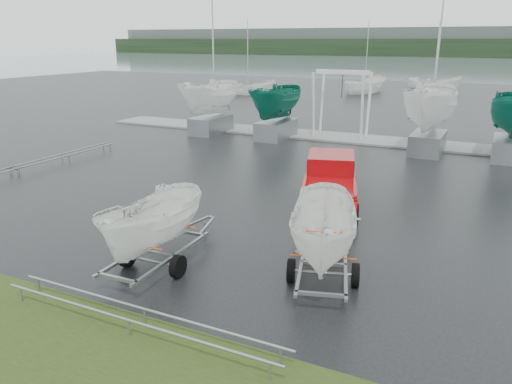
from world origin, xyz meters
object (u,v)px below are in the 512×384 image
at_px(boat_hoist, 342,95).
at_px(pickup_truck, 330,180).
at_px(trailer_hitched, 327,180).
at_px(trailer_parked, 151,180).

bearing_deg(boat_hoist, pickup_truck, -74.70).
distance_m(pickup_truck, trailer_hitched, 6.39).
relative_size(trailer_hitched, trailer_parked, 1.08).
height_order(pickup_truck, boat_hoist, boat_hoist).
distance_m(pickup_truck, trailer_parked, 7.78).
bearing_deg(trailer_parked, trailer_hitched, 15.19).
relative_size(pickup_truck, trailer_parked, 1.25).
bearing_deg(trailer_parked, pickup_truck, 69.04).
bearing_deg(trailer_hitched, boat_hoist, 89.05).
relative_size(trailer_hitched, boat_hoist, 1.18).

